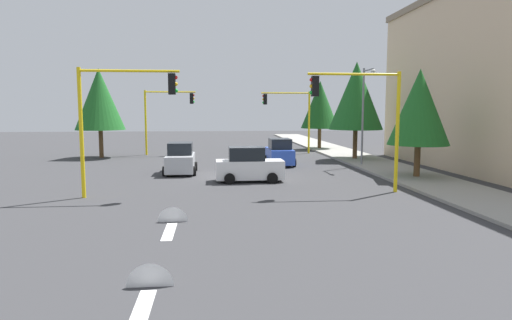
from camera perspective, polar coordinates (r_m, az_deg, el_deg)
ground_plane at (r=27.36m, az=-2.35°, el=-2.10°), size 120.00×120.00×0.00m
sidewalk_kerb at (r=34.43m, az=14.87°, el=-0.43°), size 80.00×4.00×0.15m
lane_arrow_near at (r=16.09m, az=-10.78°, el=-8.25°), size 2.40×1.10×1.10m
lane_arrow_mid at (r=10.43m, az=-13.82°, el=-16.56°), size 2.40×1.10×1.10m
traffic_signal_far_left at (r=41.65m, az=4.41°, el=6.43°), size 0.36×4.59×5.77m
traffic_signal_far_right at (r=41.23m, az=-11.53°, el=6.37°), size 0.36×4.59×5.83m
traffic_signal_near_right at (r=21.43m, az=-17.06°, el=6.57°), size 0.36×4.59×5.97m
traffic_signal_near_left at (r=22.24m, az=13.53°, el=6.55°), size 0.36×4.59×5.91m
street_lamp_curbside at (r=32.46m, az=13.78°, el=6.76°), size 2.15×0.28×7.00m
tree_roadside_mid at (r=36.89m, az=12.72°, el=8.02°), size 4.32×4.32×7.90m
tree_roadside_far at (r=46.35m, az=8.20°, el=7.02°), size 3.85×3.85×7.02m
tree_roadside_near at (r=27.76m, az=20.19°, el=6.36°), size 3.54×3.54×6.45m
tree_opposite_side at (r=40.16m, az=-19.43°, el=7.35°), size 4.14×4.14×7.57m
car_silver at (r=28.99m, az=-9.65°, el=0.08°), size 3.73×2.04×1.98m
car_blue at (r=32.93m, az=3.03°, el=0.91°), size 3.85×2.01×1.98m
car_white at (r=25.30m, az=-0.91°, el=-0.75°), size 1.93×3.82×1.98m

